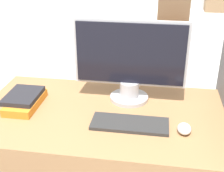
{
  "coord_description": "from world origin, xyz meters",
  "views": [
    {
      "loc": [
        0.27,
        -0.97,
        1.53
      ],
      "look_at": [
        0.06,
        0.32,
        0.9
      ],
      "focal_mm": 50.0,
      "sensor_mm": 36.0,
      "label": 1
    }
  ],
  "objects_px": {
    "keyboard": "(130,124)",
    "far_chair": "(173,17)",
    "book_stack": "(25,100)",
    "mouse": "(184,129)",
    "monitor": "(130,62)"
  },
  "relations": [
    {
      "from": "mouse",
      "to": "far_chair",
      "type": "bearing_deg",
      "value": 89.49
    },
    {
      "from": "monitor",
      "to": "keyboard",
      "type": "xyz_separation_m",
      "value": [
        0.03,
        -0.26,
        -0.21
      ]
    },
    {
      "from": "mouse",
      "to": "far_chair",
      "type": "distance_m",
      "value": 3.08
    },
    {
      "from": "mouse",
      "to": "far_chair",
      "type": "relative_size",
      "value": 0.09
    },
    {
      "from": "book_stack",
      "to": "far_chair",
      "type": "relative_size",
      "value": 0.27
    },
    {
      "from": "book_stack",
      "to": "far_chair",
      "type": "xyz_separation_m",
      "value": [
        0.84,
        2.95,
        -0.21
      ]
    },
    {
      "from": "monitor",
      "to": "far_chair",
      "type": "height_order",
      "value": "monitor"
    },
    {
      "from": "keyboard",
      "to": "book_stack",
      "type": "xyz_separation_m",
      "value": [
        -0.56,
        0.11,
        0.02
      ]
    },
    {
      "from": "mouse",
      "to": "keyboard",
      "type": "bearing_deg",
      "value": 175.45
    },
    {
      "from": "keyboard",
      "to": "book_stack",
      "type": "distance_m",
      "value": 0.57
    },
    {
      "from": "book_stack",
      "to": "far_chair",
      "type": "height_order",
      "value": "far_chair"
    },
    {
      "from": "mouse",
      "to": "far_chair",
      "type": "xyz_separation_m",
      "value": [
        0.03,
        3.08,
        -0.2
      ]
    },
    {
      "from": "keyboard",
      "to": "far_chair",
      "type": "height_order",
      "value": "far_chair"
    },
    {
      "from": "mouse",
      "to": "book_stack",
      "type": "distance_m",
      "value": 0.82
    },
    {
      "from": "mouse",
      "to": "book_stack",
      "type": "relative_size",
      "value": 0.32
    }
  ]
}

